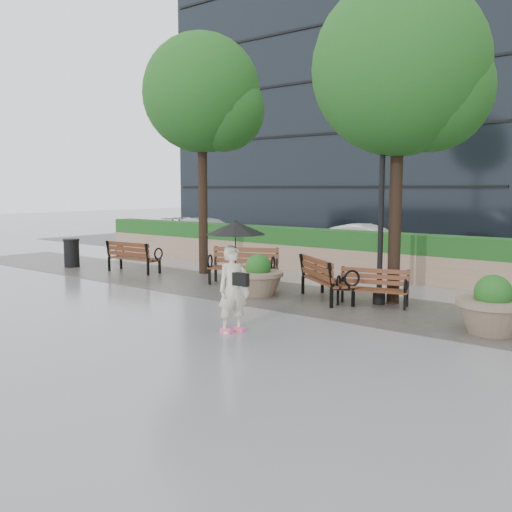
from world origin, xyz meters
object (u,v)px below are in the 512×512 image
Objects in this scene: planter_left at (258,279)px; lamppost at (381,220)px; bench_2 at (326,288)px; bench_3 at (373,295)px; car_right at (368,243)px; bench_1 at (243,274)px; planter_right at (492,311)px; car_left at (208,233)px; trash_bin at (72,254)px; pedestrian at (234,265)px; bench_0 at (134,263)px.

lamppost is (2.81, 0.89, 1.52)m from planter_left.
lamppost is at bearing -129.47° from bench_2.
planter_left is (-2.80, -0.61, 0.16)m from bench_3.
lamppost is 1.07× the size of car_right.
bench_2 is (2.95, -0.45, 0.00)m from bench_1.
car_left reaches higher than planter_right.
planter_right reaches higher than bench_3.
car_right is at bearing 46.57° from trash_bin.
planter_right is at bearing -27.95° from pedestrian.
bench_2 is 0.45× the size of lamppost.
planter_right reaches higher than planter_left.
planter_right is at bearing -34.37° from bench_1.
bench_0 is at bearing -153.30° from car_left.
car_left reaches higher than bench_3.
bench_2 reaches higher than bench_0.
car_left is (-7.41, 6.33, 0.37)m from bench_1.
trash_bin is 0.22× the size of car_right.
pedestrian reaches higher than planter_right.
trash_bin is (-13.69, 0.25, 0.03)m from planter_right.
bench_3 is at bearing 3.07° from trash_bin.
pedestrian is (3.26, -4.08, 0.94)m from bench_1.
trash_bin is 10.48m from pedestrian.
car_right is at bearing 97.56° from planter_left.
bench_0 is 0.46× the size of car_right.
car_right is at bearing 62.60° from bench_1.
bench_0 is 8.26m from car_right.
planter_right is at bearing 170.75° from bench_0.
trash_bin is at bearing 178.95° from planter_right.
bench_0 is at bearing 174.09° from planter_left.
planter_left is 0.27× the size of car_left.
planter_right is at bearing -116.72° from car_left.
trash_bin is 10.28m from car_right.
planter_right is 0.30× the size of lamppost.
bench_1 is at bearing -129.50° from car_left.
bench_1 is at bearing 170.01° from planter_right.
bench_2 is 2.17× the size of trash_bin.
bench_0 is at bearing -177.81° from lamppost.
planter_left is at bearing 177.72° from planter_right.
planter_left is at bearing 53.79° from bench_2.
bench_2 is 1.71m from planter_left.
bench_0 is 8.47m from lamppost.
planter_left is (1.34, -1.00, 0.11)m from bench_1.
trash_bin is 0.44× the size of pedestrian.
bench_0 is 8.31m from pedestrian.
bench_2 reaches higher than bench_3.
lamppost is (10.87, 0.86, 1.48)m from trash_bin.
bench_3 is 7.87m from car_right.
trash_bin is (-8.06, 0.03, 0.05)m from planter_left.
lamppost is 13.29m from car_left.
planter_left is 0.95× the size of planter_right.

